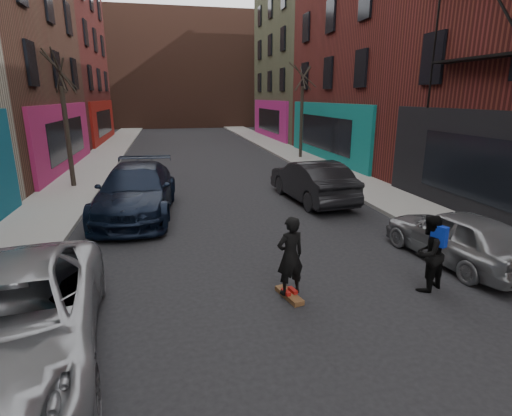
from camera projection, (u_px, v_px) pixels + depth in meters
name	position (u px, v px, depth m)	size (l,w,h in m)	color
sidewalk_left	(109.00, 151.00, 28.72)	(2.50, 84.00, 0.13)	gray
sidewalk_right	(276.00, 147.00, 31.30)	(2.50, 84.00, 0.13)	gray
building_far	(180.00, 71.00, 52.57)	(40.00, 10.00, 14.00)	#47281E
tree_left_far	(64.00, 109.00, 16.55)	(2.00, 2.00, 6.50)	black
tree_right_far	(302.00, 102.00, 24.71)	(2.00, 2.00, 6.80)	black
parked_left_far	(8.00, 321.00, 5.79)	(2.49, 5.40, 1.50)	#96979E
parked_left_end	(136.00, 191.00, 13.34)	(2.36, 5.80, 1.68)	black
parked_right_far	(458.00, 236.00, 9.58)	(1.57, 3.89, 1.33)	gray
parked_right_end	(312.00, 181.00, 15.21)	(1.66, 4.75, 1.57)	black
skateboard	(289.00, 295.00, 8.00)	(0.22, 0.80, 0.10)	brown
skateboarder	(290.00, 256.00, 7.77)	(0.58, 0.38, 1.60)	black
pedestrian	(429.00, 253.00, 8.15)	(0.96, 0.87, 1.61)	black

